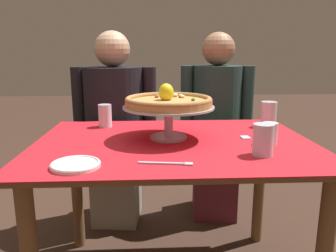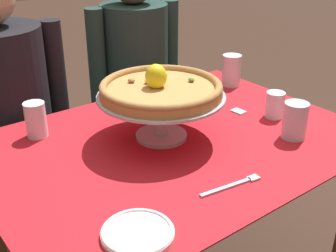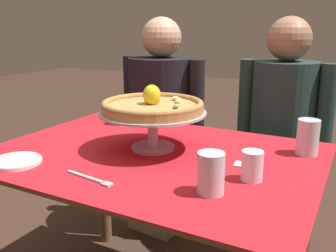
{
  "view_description": "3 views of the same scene",
  "coord_description": "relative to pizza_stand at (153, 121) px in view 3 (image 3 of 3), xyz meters",
  "views": [
    {
      "loc": [
        -0.1,
        -1.37,
        1.09
      ],
      "look_at": [
        -0.02,
        0.02,
        0.77
      ],
      "focal_mm": 35.09,
      "sensor_mm": 36.0,
      "label": 1
    },
    {
      "loc": [
        -0.77,
        -0.96,
        1.35
      ],
      "look_at": [
        -0.01,
        0.02,
        0.75
      ],
      "focal_mm": 46.62,
      "sensor_mm": 36.0,
      "label": 2
    },
    {
      "loc": [
        0.66,
        -1.11,
        1.16
      ],
      "look_at": [
        0.03,
        0.08,
        0.8
      ],
      "focal_mm": 39.66,
      "sensor_mm": 36.0,
      "label": 3
    }
  ],
  "objects": [
    {
      "name": "dinner_fork",
      "position": [
        -0.02,
        -0.34,
        -0.11
      ],
      "size": [
        0.19,
        0.04,
        0.01
      ],
      "color": "#B7B7C1",
      "rests_on": "dining_table"
    },
    {
      "name": "water_glass_back_left",
      "position": [
        -0.31,
        0.25,
        -0.06
      ],
      "size": [
        0.07,
        0.07,
        0.12
      ],
      "color": "white",
      "rests_on": "dining_table"
    },
    {
      "name": "diner_left",
      "position": [
        -0.31,
        0.62,
        -0.22
      ],
      "size": [
        0.52,
        0.4,
        1.21
      ],
      "color": "gray",
      "rests_on": "ground"
    },
    {
      "name": "sugar_packet",
      "position": [
        0.34,
        -0.01,
        -0.11
      ],
      "size": [
        0.04,
        0.05,
        0.0
      ],
      "primitive_type": "cube",
      "rotation": [
        0.0,
        0.0,
        1.65
      ],
      "color": "silver",
      "rests_on": "dining_table"
    },
    {
      "name": "dining_table",
      "position": [
        0.02,
        -0.04,
        -0.22
      ],
      "size": [
        1.19,
        0.87,
        0.71
      ],
      "color": "brown",
      "rests_on": "ground"
    },
    {
      "name": "water_glass_side_right",
      "position": [
        0.41,
        -0.12,
        -0.07
      ],
      "size": [
        0.07,
        0.07,
        0.09
      ],
      "color": "white",
      "rests_on": "dining_table"
    },
    {
      "name": "pizza_stand",
      "position": [
        0.0,
        0.0,
        0.0
      ],
      "size": [
        0.4,
        0.4,
        0.15
      ],
      "color": "#B7B7C1",
      "rests_on": "dining_table"
    },
    {
      "name": "water_glass_back_right",
      "position": [
        0.52,
        0.21,
        -0.05
      ],
      "size": [
        0.08,
        0.08,
        0.13
      ],
      "color": "silver",
      "rests_on": "dining_table"
    },
    {
      "name": "pizza",
      "position": [
        -0.0,
        0.0,
        0.06
      ],
      "size": [
        0.38,
        0.38,
        0.1
      ],
      "color": "#BC8447",
      "rests_on": "pizza_stand"
    },
    {
      "name": "side_plate",
      "position": [
        -0.33,
        -0.35,
        -0.1
      ],
      "size": [
        0.17,
        0.17,
        0.02
      ],
      "color": "white",
      "rests_on": "dining_table"
    },
    {
      "name": "water_glass_front_right",
      "position": [
        0.34,
        -0.26,
        -0.06
      ],
      "size": [
        0.08,
        0.08,
        0.12
      ],
      "color": "silver",
      "rests_on": "dining_table"
    },
    {
      "name": "diner_right",
      "position": [
        0.35,
        0.67,
        -0.25
      ],
      "size": [
        0.47,
        0.35,
        1.21
      ],
      "color": "maroon",
      "rests_on": "ground"
    }
  ]
}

